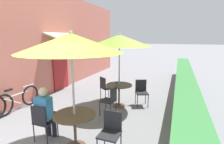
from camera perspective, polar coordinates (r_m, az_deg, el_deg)
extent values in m
cube|color=#C66B5B|center=(8.53, -15.47, 9.54)|extent=(0.24, 11.21, 4.20)
cube|color=maroon|center=(8.08, -16.50, 1.91)|extent=(0.08, 0.96, 2.10)
cube|color=beige|center=(7.79, -15.20, 11.26)|extent=(0.78, 1.80, 0.30)
cube|color=gray|center=(7.10, 22.26, -6.60)|extent=(0.44, 10.21, 0.45)
cube|color=#387A3D|center=(6.97, 22.57, -2.64)|extent=(0.60, 9.70, 0.56)
cylinder|color=brown|center=(3.95, -11.95, -18.28)|extent=(0.06, 0.06, 0.73)
cylinder|color=brown|center=(3.78, -12.18, -13.47)|extent=(0.87, 0.87, 0.02)
cylinder|color=#B7B7BC|center=(3.63, -12.46, -7.32)|extent=(0.04, 0.04, 2.34)
cone|color=#8CD138|center=(3.44, -13.21, 9.24)|extent=(2.02, 2.02, 0.37)
sphere|color=#B7B7BC|center=(3.44, -13.36, 12.47)|extent=(0.07, 0.07, 0.07)
cube|color=#232328|center=(4.35, -20.92, -14.82)|extent=(0.40, 0.40, 0.04)
cube|color=#232328|center=(4.14, -22.87, -13.13)|extent=(0.38, 0.03, 0.42)
cylinder|color=#232328|center=(4.46, -17.30, -17.10)|extent=(0.02, 0.02, 0.45)
cylinder|color=#232328|center=(4.68, -20.92, -15.98)|extent=(0.02, 0.02, 0.45)
cylinder|color=#232328|center=(4.23, -20.47, -19.04)|extent=(0.02, 0.02, 0.45)
cylinder|color=#232328|center=(4.45, -24.13, -17.70)|extent=(0.02, 0.02, 0.45)
cylinder|color=#23232D|center=(4.52, -18.35, -16.67)|extent=(0.11, 0.11, 0.47)
cylinder|color=#23232D|center=(4.61, -19.96, -16.17)|extent=(0.11, 0.11, 0.47)
cube|color=#23232D|center=(4.37, -20.20, -13.45)|extent=(0.30, 0.36, 0.12)
cube|color=teal|center=(4.20, -21.43, -10.87)|extent=(0.34, 0.22, 0.50)
sphere|color=beige|center=(4.10, -21.61, -5.97)|extent=(0.20, 0.20, 0.20)
cube|color=#232328|center=(3.60, -0.87, -19.85)|extent=(0.40, 0.40, 0.04)
cube|color=#232328|center=(3.65, 0.23, -15.62)|extent=(0.38, 0.03, 0.42)
cylinder|color=#232328|center=(3.92, -2.44, -20.89)|extent=(0.02, 0.02, 0.45)
cylinder|color=#232328|center=(3.81, 2.93, -21.91)|extent=(0.02, 0.02, 0.45)
cylinder|color=brown|center=(6.08, 2.27, -10.89)|extent=(0.44, 0.44, 0.02)
cylinder|color=brown|center=(5.95, 2.30, -7.64)|extent=(0.06, 0.06, 0.73)
cylinder|color=brown|center=(5.84, 2.33, -4.26)|extent=(0.87, 0.87, 0.02)
cylinder|color=#B7B7BC|center=(5.74, 2.36, -0.14)|extent=(0.04, 0.04, 2.34)
cone|color=#8CD138|center=(5.62, 2.45, 10.25)|extent=(2.02, 2.02, 0.37)
sphere|color=#B7B7BC|center=(5.62, 2.46, 12.23)|extent=(0.07, 0.07, 0.07)
cube|color=#232328|center=(6.04, 9.71, -6.77)|extent=(0.53, 0.53, 0.04)
cube|color=#232328|center=(6.15, 9.41, -4.38)|extent=(0.36, 0.18, 0.42)
cylinder|color=#232328|center=(5.91, 8.28, -9.44)|extent=(0.02, 0.02, 0.45)
cylinder|color=#232328|center=(5.99, 11.71, -9.29)|extent=(0.02, 0.02, 0.45)
cylinder|color=#232328|center=(6.24, 7.65, -8.27)|extent=(0.02, 0.02, 0.45)
cylinder|color=#232328|center=(6.32, 10.90, -8.15)|extent=(0.02, 0.02, 0.45)
cube|color=#232328|center=(6.55, -1.60, -5.17)|extent=(0.56, 0.56, 0.04)
cube|color=#232328|center=(6.40, -3.04, -3.62)|extent=(0.32, 0.25, 0.42)
cylinder|color=#232328|center=(6.56, 0.58, -7.19)|extent=(0.02, 0.02, 0.45)
cylinder|color=#232328|center=(6.85, -1.08, -6.38)|extent=(0.02, 0.02, 0.45)
cylinder|color=#232328|center=(6.38, -2.15, -7.75)|extent=(0.02, 0.02, 0.45)
cylinder|color=#232328|center=(6.68, -3.73, -6.88)|extent=(0.02, 0.02, 0.45)
cube|color=#232328|center=(5.27, -1.32, -9.34)|extent=(0.44, 0.44, 0.04)
cube|color=#232328|center=(5.12, 0.50, -7.48)|extent=(0.07, 0.38, 0.42)
cylinder|color=#232328|center=(5.58, -2.06, -10.61)|extent=(0.02, 0.02, 0.45)
cylinder|color=#232328|center=(5.30, -4.01, -11.89)|extent=(0.02, 0.02, 0.45)
cylinder|color=#232328|center=(5.43, 1.32, -11.27)|extent=(0.02, 0.02, 0.45)
cylinder|color=#232328|center=(5.13, -0.49, -12.65)|extent=(0.02, 0.02, 0.45)
cylinder|color=teal|center=(5.89, 1.57, -3.55)|extent=(0.07, 0.07, 0.09)
torus|color=black|center=(6.70, -25.11, -6.87)|extent=(0.07, 0.68, 0.68)
torus|color=black|center=(6.10, -31.99, -9.30)|extent=(0.07, 0.68, 0.68)
cylinder|color=silver|center=(6.33, -28.54, -6.43)|extent=(0.05, 0.78, 0.04)
cylinder|color=silver|center=(6.28, -29.62, -8.32)|extent=(0.05, 0.58, 0.38)
cylinder|color=silver|center=(6.14, -30.59, -6.16)|extent=(0.04, 0.04, 0.24)
cube|color=black|center=(6.11, -30.71, -5.09)|extent=(0.10, 0.22, 0.05)
cylinder|color=silver|center=(6.57, -25.62, -3.98)|extent=(0.03, 0.46, 0.03)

